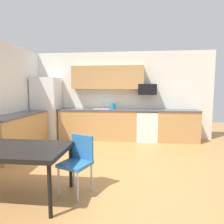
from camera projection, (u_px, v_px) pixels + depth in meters
ground_plane at (106, 168)px, 3.90m from camera, size 12.00×12.00×0.00m
wall_back at (118, 95)px, 6.36m from camera, size 5.80×0.10×2.70m
cabinet_run_back at (98, 125)px, 6.18m from camera, size 2.36×0.60×0.90m
cabinet_run_back_right at (177, 126)px, 5.92m from camera, size 1.19×0.60×0.90m
cabinet_run_left at (18, 134)px, 4.89m from camera, size 0.60×2.00×0.90m
countertop_back at (117, 110)px, 6.06m from camera, size 4.80×0.64×0.04m
countertop_left at (17, 115)px, 4.84m from camera, size 0.64×2.00×0.04m
upper_cabinets_back at (107, 78)px, 6.12m from camera, size 2.20×0.34×0.70m
refrigerator at (47, 109)px, 6.22m from camera, size 0.76×0.70×1.89m
oven_range at (147, 125)px, 6.02m from camera, size 0.60×0.60×0.91m
microwave at (147, 89)px, 5.99m from camera, size 0.54×0.36×0.32m
sink_basin at (102, 111)px, 6.12m from camera, size 0.48×0.40×0.14m
sink_faucet at (103, 105)px, 6.28m from camera, size 0.02×0.02×0.24m
dining_table at (17, 152)px, 2.78m from camera, size 1.40×0.90×0.73m
chair_near_table at (78, 159)px, 2.97m from camera, size 0.52×0.52×0.85m
kettle at (113, 106)px, 6.12m from camera, size 0.14×0.14×0.20m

